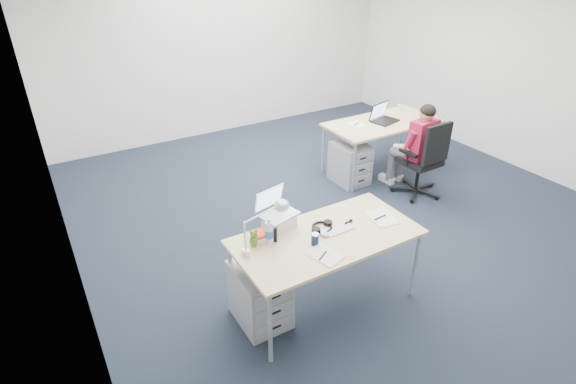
{
  "coord_description": "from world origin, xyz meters",
  "views": [
    {
      "loc": [
        -3.02,
        -3.55,
        2.9
      ],
      "look_at": [
        -1.12,
        -0.37,
        0.85
      ],
      "focal_mm": 28.0,
      "sensor_mm": 36.0,
      "label": 1
    }
  ],
  "objects": [
    {
      "name": "water_bottle",
      "position": [
        -1.59,
        -0.85,
        0.84
      ],
      "size": [
        0.09,
        0.09,
        0.23
      ],
      "primitive_type": "cylinder",
      "rotation": [
        0.0,
        0.0,
        -0.3
      ],
      "color": "silver",
      "rests_on": "desk_near"
    },
    {
      "name": "papers_left",
      "position": [
        -1.3,
        -1.23,
        0.73
      ],
      "size": [
        0.25,
        0.31,
        0.01
      ],
      "primitive_type": "cube",
      "rotation": [
        0.0,
        0.0,
        0.23
      ],
      "color": "#FADD90",
      "rests_on": "desk_near"
    },
    {
      "name": "cordless_phone",
      "position": [
        -1.54,
        -0.86,
        0.8
      ],
      "size": [
        0.04,
        0.03,
        0.14
      ],
      "primitive_type": "cube",
      "rotation": [
        0.0,
        0.0,
        -0.4
      ],
      "color": "black",
      "rests_on": "desk_near"
    },
    {
      "name": "silver_laptop",
      "position": [
        -1.4,
        -0.68,
        0.9
      ],
      "size": [
        0.36,
        0.31,
        0.33
      ],
      "primitive_type": null,
      "rotation": [
        0.0,
        0.0,
        0.22
      ],
      "color": "silver",
      "rests_on": "desk_near"
    },
    {
      "name": "desk_far",
      "position": [
        1.16,
        0.87,
        0.68
      ],
      "size": [
        1.6,
        0.8,
        0.73
      ],
      "color": "tan",
      "rests_on": "ground"
    },
    {
      "name": "bear_figurine",
      "position": [
        -1.71,
        -0.82,
        0.81
      ],
      "size": [
        0.09,
        0.08,
        0.15
      ],
      "primitive_type": null,
      "rotation": [
        0.0,
        0.0,
        0.24
      ],
      "color": "#336E1D",
      "rests_on": "desk_near"
    },
    {
      "name": "papers_right",
      "position": [
        -0.54,
        -1.04,
        0.73
      ],
      "size": [
        0.26,
        0.33,
        0.01
      ],
      "primitive_type": "cube",
      "rotation": [
        0.0,
        0.0,
        -0.19
      ],
      "color": "#FADD90",
      "rests_on": "desk_near"
    },
    {
      "name": "seated_person",
      "position": [
        1.11,
        0.21,
        0.6
      ],
      "size": [
        0.39,
        0.67,
        1.2
      ],
      "rotation": [
        0.0,
        0.0,
        0.11
      ],
      "color": "#A01634",
      "rests_on": "ground"
    },
    {
      "name": "desk_near",
      "position": [
        -1.12,
        -1.01,
        0.68
      ],
      "size": [
        1.6,
        0.8,
        0.73
      ],
      "color": "tan",
      "rests_on": "ground"
    },
    {
      "name": "far_papers",
      "position": [
        0.78,
        0.96,
        0.73
      ],
      "size": [
        0.19,
        0.26,
        0.01
      ],
      "primitive_type": "cube",
      "rotation": [
        0.0,
        0.0,
        0.01
      ],
      "color": "white",
      "rests_on": "desk_far"
    },
    {
      "name": "drawer_pedestal_far",
      "position": [
        0.56,
        0.79,
        0.28
      ],
      "size": [
        0.4,
        0.5,
        0.55
      ],
      "primitive_type": "cube",
      "color": "#9DA0A2",
      "rests_on": "ground"
    },
    {
      "name": "computer_mouse",
      "position": [
        -1.13,
        -0.99,
        0.75
      ],
      "size": [
        0.09,
        0.11,
        0.04
      ],
      "primitive_type": "ellipsoid",
      "rotation": [
        0.0,
        0.0,
        -0.29
      ],
      "color": "white",
      "rests_on": "desk_near"
    },
    {
      "name": "far_cup",
      "position": [
        1.7,
        1.13,
        0.77
      ],
      "size": [
        0.07,
        0.07,
        0.09
      ],
      "primitive_type": "cylinder",
      "rotation": [
        0.0,
        0.0,
        0.23
      ],
      "color": "white",
      "rests_on": "desk_far"
    },
    {
      "name": "sunglasses",
      "position": [
        -0.85,
        -0.96,
        0.74
      ],
      "size": [
        0.11,
        0.06,
        0.02
      ],
      "primitive_type": null,
      "rotation": [
        0.0,
        0.0,
        0.18
      ],
      "color": "black",
      "rests_on": "desk_near"
    },
    {
      "name": "drawer_pedestal_near",
      "position": [
        -1.72,
        -0.91,
        0.28
      ],
      "size": [
        0.4,
        0.5,
        0.55
      ],
      "primitive_type": "cube",
      "color": "#9DA0A2",
      "rests_on": "ground"
    },
    {
      "name": "floor",
      "position": [
        0.0,
        0.0,
        0.0
      ],
      "size": [
        7.0,
        7.0,
        0.0
      ],
      "primitive_type": "plane",
      "color": "black",
      "rests_on": "ground"
    },
    {
      "name": "headphones",
      "position": [
        -1.09,
        -0.9,
        0.75
      ],
      "size": [
        0.27,
        0.24,
        0.04
      ],
      "primitive_type": null,
      "rotation": [
        0.0,
        0.0,
        0.26
      ],
      "color": "black",
      "rests_on": "desk_near"
    },
    {
      "name": "book_stack",
      "position": [
        -1.62,
        -0.78,
        0.77
      ],
      "size": [
        0.21,
        0.17,
        0.08
      ],
      "primitive_type": "cube",
      "rotation": [
        0.0,
        0.0,
        -0.21
      ],
      "color": "silver",
      "rests_on": "desk_near"
    },
    {
      "name": "office_chair",
      "position": [
        1.12,
        0.04,
        0.29
      ],
      "size": [
        0.66,
        0.66,
        1.02
      ],
      "rotation": [
        0.0,
        0.0,
        0.02
      ],
      "color": "black",
      "rests_on": "ground"
    },
    {
      "name": "can_koozie",
      "position": [
        -1.28,
        -1.06,
        0.78
      ],
      "size": [
        0.07,
        0.07,
        0.1
      ],
      "primitive_type": "cylinder",
      "rotation": [
        0.0,
        0.0,
        0.05
      ],
      "color": "#14223F",
      "rests_on": "desk_near"
    },
    {
      "name": "wireless_keyboard",
      "position": [
        -0.98,
        -0.99,
        0.74
      ],
      "size": [
        0.28,
        0.12,
        0.01
      ],
      "primitive_type": "cube",
      "rotation": [
        0.0,
        0.0,
        0.03
      ],
      "color": "white",
      "rests_on": "desk_near"
    },
    {
      "name": "room",
      "position": [
        0.0,
        0.0,
        1.71
      ],
      "size": [
        6.02,
        7.02,
        2.8
      ],
      "color": "beige",
      "rests_on": "ground"
    },
    {
      "name": "dark_laptop",
      "position": [
        1.19,
        0.86,
        0.86
      ],
      "size": [
        0.44,
        0.43,
        0.26
      ],
      "primitive_type": null,
      "rotation": [
        0.0,
        0.0,
        0.25
      ],
      "color": "black",
      "rests_on": "desk_far"
    },
    {
      "name": "desk_lamp",
      "position": [
        -1.7,
        -0.9,
        0.94
      ],
      "size": [
        0.4,
        0.23,
        0.43
      ],
      "primitive_type": null,
      "rotation": [
        0.0,
        0.0,
        0.27
      ],
      "color": "silver",
      "rests_on": "desk_near"
    }
  ]
}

